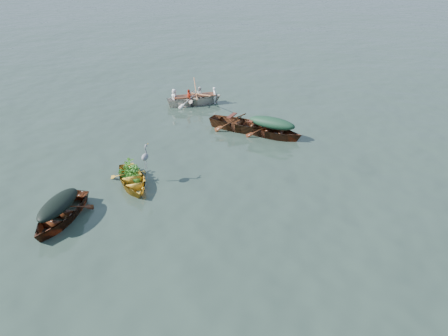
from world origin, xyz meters
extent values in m
plane|color=#2D3F35|center=(0.00, 0.00, 0.00)|extent=(140.00, 140.00, 0.00)
imported|color=gold|center=(-2.80, -0.15, 0.00)|extent=(2.93, 3.31, 0.84)
imported|color=#502D12|center=(-4.00, -2.86, 0.00)|extent=(1.49, 3.70, 0.91)
imported|color=#562514|center=(1.40, 5.63, 0.00)|extent=(4.24, 2.29, 0.92)
imported|color=#5E3117|center=(-0.04, 6.03, 0.00)|extent=(4.78, 2.39, 1.08)
imported|color=white|center=(-3.40, 9.13, 0.00)|extent=(4.27, 3.27, 1.00)
ellipsoid|color=black|center=(-4.00, -2.86, 0.65)|extent=(0.82, 2.03, 0.40)
ellipsoid|color=#193E27|center=(1.40, 5.63, 0.72)|extent=(2.33, 1.26, 0.52)
imported|color=#31721E|center=(-3.10, 0.31, 0.72)|extent=(1.10, 1.14, 0.60)
imported|color=white|center=(-3.40, 9.13, 0.88)|extent=(3.12, 2.51, 0.76)
camera|label=1|loc=(3.88, -12.80, 7.77)|focal=35.00mm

